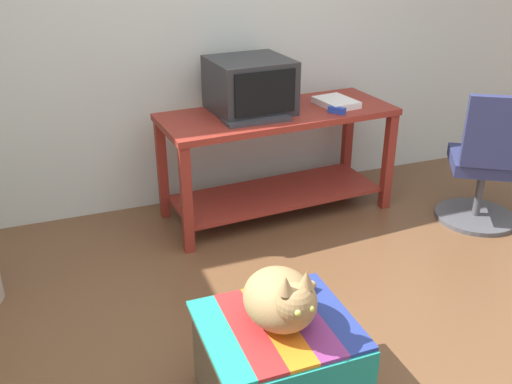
# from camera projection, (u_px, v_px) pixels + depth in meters

# --- Properties ---
(back_wall) EXTENTS (8.00, 0.10, 2.60)m
(back_wall) POSITION_uv_depth(u_px,v_px,m) (186.00, 9.00, 3.57)
(back_wall) COLOR silver
(back_wall) RESTS_ON ground_plane
(desk) EXTENTS (1.53, 0.68, 0.71)m
(desk) POSITION_uv_depth(u_px,v_px,m) (277.00, 145.00, 3.69)
(desk) COLOR maroon
(desk) RESTS_ON ground_plane
(tv_monitor) EXTENTS (0.50, 0.49, 0.33)m
(tv_monitor) POSITION_uv_depth(u_px,v_px,m) (250.00, 86.00, 3.53)
(tv_monitor) COLOR #28282B
(tv_monitor) RESTS_ON desk
(keyboard) EXTENTS (0.40, 0.16, 0.02)m
(keyboard) POSITION_uv_depth(u_px,v_px,m) (257.00, 120.00, 3.40)
(keyboard) COLOR #333338
(keyboard) RESTS_ON desk
(book) EXTENTS (0.24, 0.30, 0.04)m
(book) POSITION_uv_depth(u_px,v_px,m) (336.00, 102.00, 3.70)
(book) COLOR white
(book) RESTS_ON desk
(ottoman_with_blanket) EXTENTS (0.59, 0.53, 0.38)m
(ottoman_with_blanket) POSITION_uv_depth(u_px,v_px,m) (277.00, 362.00, 2.28)
(ottoman_with_blanket) COLOR #7A664C
(ottoman_with_blanket) RESTS_ON ground_plane
(cat) EXTENTS (0.38, 0.37, 0.30)m
(cat) POSITION_uv_depth(u_px,v_px,m) (283.00, 299.00, 2.14)
(cat) COLOR #9E7A4C
(cat) RESTS_ON ottoman_with_blanket
(office_chair) EXTENTS (0.58, 0.58, 0.89)m
(office_chair) POSITION_uv_depth(u_px,v_px,m) (486.00, 169.00, 3.58)
(office_chair) COLOR #4C4C51
(office_chair) RESTS_ON ground_plane
(stapler) EXTENTS (0.10, 0.11, 0.04)m
(stapler) POSITION_uv_depth(u_px,v_px,m) (337.00, 110.00, 3.54)
(stapler) COLOR #2342B7
(stapler) RESTS_ON desk
(pen) EXTENTS (0.09, 0.11, 0.01)m
(pen) POSITION_uv_depth(u_px,v_px,m) (332.00, 102.00, 3.75)
(pen) COLOR black
(pen) RESTS_ON desk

